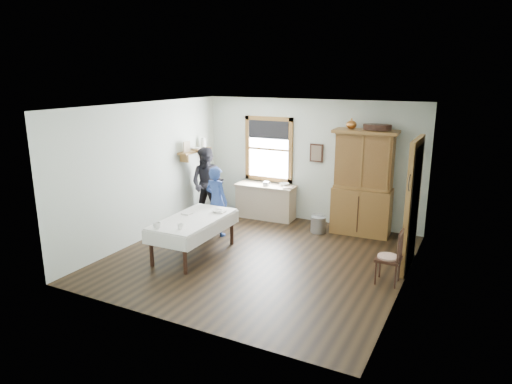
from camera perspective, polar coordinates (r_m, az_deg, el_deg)
room at (r=7.89m, az=0.40°, el=0.86°), size 5.01×5.01×2.70m
window at (r=10.44m, az=1.60°, el=5.81°), size 1.18×0.07×1.48m
doorway at (r=8.03m, az=19.11°, el=-1.11°), size 0.09×1.14×2.22m
wall_shelf at (r=10.34m, az=-7.54°, el=5.28°), size 0.24×1.00×0.44m
framed_picture at (r=10.02m, az=7.55°, el=4.84°), size 0.30×0.04×0.40m
rug_beater at (r=7.37m, az=18.78°, el=2.03°), size 0.01×0.27×0.27m
work_counter at (r=10.43m, az=1.22°, el=-1.18°), size 1.39×0.58×0.78m
china_hutch at (r=9.49m, az=13.22°, el=1.11°), size 1.29×0.66×2.15m
dining_table at (r=8.41m, az=-7.77°, el=-5.52°), size 0.97×1.78×0.70m
spindle_chair at (r=7.51m, az=16.25°, el=-7.73°), size 0.41×0.41×0.89m
pail at (r=9.63m, az=7.78°, el=-4.04°), size 0.32×0.32×0.34m
wicker_basket at (r=9.76m, az=10.57°, el=-4.33°), size 0.36×0.27×0.20m
woman_blue at (r=9.28m, az=-4.95°, el=-1.46°), size 0.53×0.39×1.33m
figure_dark at (r=10.29m, az=-6.05°, el=0.67°), size 0.83×0.69×1.52m
table_cup_a at (r=7.84m, az=-12.26°, el=-4.11°), size 0.14×0.14×0.10m
table_cup_b at (r=7.74m, az=-9.46°, el=-4.27°), size 0.13×0.13×0.09m
table_bowl at (r=8.59m, az=-4.93°, el=-2.37°), size 0.26×0.26×0.05m
counter_book at (r=10.07m, az=3.36°, el=0.59°), size 0.25×0.29×0.02m
counter_bowl at (r=10.24m, az=3.56°, el=0.95°), size 0.24×0.24×0.07m
shelf_bowl at (r=10.35m, az=-7.51°, el=5.42°), size 0.22×0.22×0.05m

